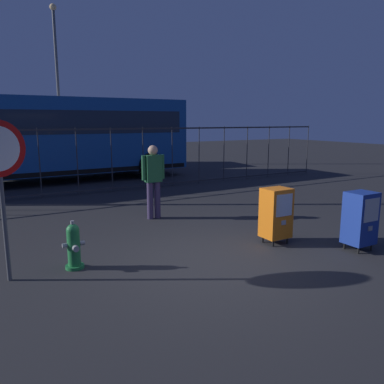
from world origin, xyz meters
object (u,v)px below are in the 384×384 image
fire_hydrant (74,246)px  newspaper_box_primary (360,218)px  pedestrian (153,178)px  bus_near (41,135)px  street_light_near_left (57,75)px  newspaper_box_secondary (276,213)px

fire_hydrant → newspaper_box_primary: size_ratio=0.73×
newspaper_box_primary → pedestrian: pedestrian is taller
fire_hydrant → pedestrian: (2.28, 2.17, 0.60)m
bus_near → street_light_near_left: bearing=71.2°
newspaper_box_primary → newspaper_box_secondary: 1.41m
bus_near → street_light_near_left: street_light_near_left is taller
pedestrian → newspaper_box_secondary: bearing=-66.5°
newspaper_box_primary → street_light_near_left: 16.58m
fire_hydrant → bus_near: bearing=84.0°
newspaper_box_primary → newspaper_box_secondary: (-1.01, 0.99, 0.00)m
newspaper_box_secondary → bus_near: 9.89m
street_light_near_left → pedestrian: bearing=-91.8°
fire_hydrant → pedestrian: pedestrian is taller
bus_near → street_light_near_left: (1.73, 5.54, 2.69)m
newspaper_box_secondary → street_light_near_left: street_light_near_left is taller
newspaper_box_secondary → bus_near: bus_near is taller
newspaper_box_secondary → bus_near: (-2.53, 9.49, 1.14)m
fire_hydrant → pedestrian: 3.20m
newspaper_box_secondary → fire_hydrant: bearing=170.5°
pedestrian → fire_hydrant: bearing=-136.4°
newspaper_box_primary → bus_near: size_ratio=0.10×
pedestrian → street_light_near_left: street_light_near_left is taller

